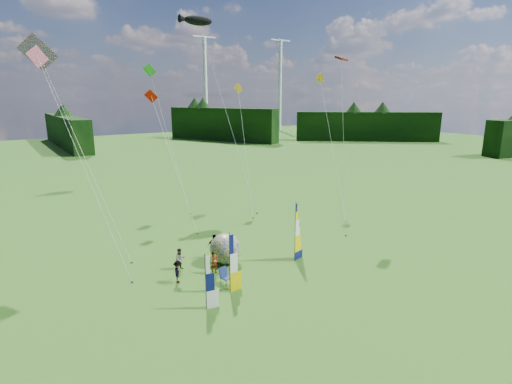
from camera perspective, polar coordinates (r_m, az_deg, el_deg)
ground at (r=27.13m, az=6.64°, el=-12.77°), size 220.00×220.00×0.00m
treeline_ring at (r=25.61m, az=6.89°, el=-4.73°), size 210.00×210.00×8.00m
turbine_left at (r=142.28m, az=3.43°, el=14.83°), size 8.00×1.20×30.00m
turbine_right at (r=134.93m, az=-7.23°, el=14.81°), size 8.00×1.20×30.00m
feather_banner_main at (r=29.49m, az=5.62°, el=-5.85°), size 1.19×0.45×4.44m
side_banner_left at (r=25.02m, az=-3.76°, el=-10.25°), size 1.05×0.10×3.81m
side_banner_far at (r=23.41m, az=-7.19°, el=-12.79°), size 0.98×0.27×3.29m
bol_inflatable at (r=29.49m, az=-4.42°, el=-8.09°), size 2.66×2.66×2.26m
spectator_a at (r=28.10m, az=-5.97°, el=-9.98°), size 0.69×0.59×1.61m
spectator_b at (r=29.06m, az=-10.78°, el=-9.38°), size 0.76×0.37×1.56m
spectator_c at (r=27.16m, az=-11.09°, el=-11.13°), size 0.75×1.05×1.53m
spectator_d at (r=30.55m, az=-5.90°, el=-7.72°), size 1.17×0.97×1.88m
camp_chair at (r=26.56m, az=-4.30°, el=-11.94°), size 0.80×0.80×1.15m
kite_whale at (r=44.46m, az=-4.27°, el=12.34°), size 9.10×15.08×22.08m
kite_rainbow_delta at (r=32.02m, az=-23.47°, el=6.53°), size 10.40×13.03×17.37m
kite_parafoil at (r=36.90m, az=12.48°, el=7.86°), size 8.42×9.47×17.02m
small_kite_red at (r=38.22m, az=-11.79°, el=5.09°), size 5.43×10.98×13.06m
small_kite_orange at (r=42.63m, az=-1.54°, el=6.70°), size 5.10×9.58×13.74m
small_kite_yellow at (r=42.65m, az=10.84°, el=7.22°), size 7.02×11.18×14.85m
small_kite_pink at (r=28.31m, az=-23.33°, el=4.00°), size 8.29×9.73×15.66m
small_kite_green at (r=44.29m, az=-12.33°, el=8.12°), size 5.26×11.19×16.00m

